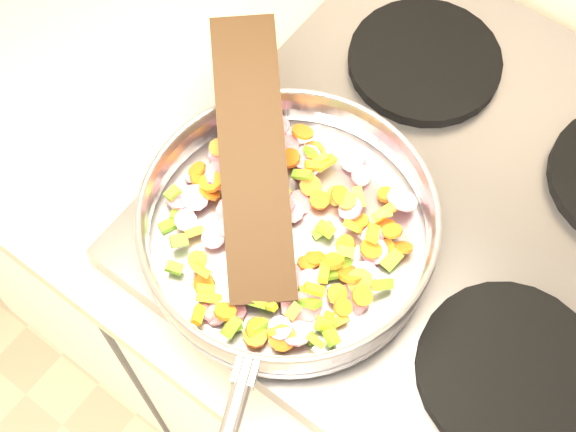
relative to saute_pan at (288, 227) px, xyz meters
The scene contains 7 objects.
cooktop 0.22m from the saute_pan, 52.23° to the left, with size 0.60×0.60×0.04m, color #939399.
grate_fl 0.05m from the saute_pan, 124.56° to the left, with size 0.19×0.19×0.02m, color black.
grate_fr 0.27m from the saute_pan, ahead, with size 0.19×0.19×0.02m, color black.
grate_bl 0.30m from the saute_pan, 92.82° to the left, with size 0.19×0.19×0.02m, color black.
saute_pan is the anchor object (origin of this frame).
vegetable_heap 0.01m from the saute_pan, 139.77° to the left, with size 0.27×0.29×0.05m.
wooden_spatula 0.08m from the saute_pan, 156.64° to the left, with size 0.31×0.07×0.01m, color black.
Camera 1 is at (-0.60, 1.21, 1.74)m, focal length 50.00 mm.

